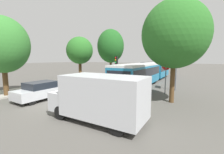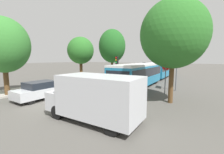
# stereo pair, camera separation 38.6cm
# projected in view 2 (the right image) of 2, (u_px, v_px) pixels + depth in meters

# --- Properties ---
(ground_plane) EXTENTS (200.00, 200.00, 0.00)m
(ground_plane) POSITION_uv_depth(u_px,v_px,m) (55.00, 103.00, 10.51)
(ground_plane) COLOR #4F4C47
(kerb_strip_left) EXTENTS (3.20, 36.66, 0.14)m
(kerb_strip_left) POSITION_uv_depth(u_px,v_px,m) (104.00, 77.00, 24.80)
(kerb_strip_left) COLOR #9E998E
(kerb_strip_left) RESTS_ON ground
(articulated_bus) EXTENTS (3.66, 17.24, 2.54)m
(articulated_bus) POSITION_uv_depth(u_px,v_px,m) (149.00, 71.00, 19.75)
(articulated_bus) COLOR teal
(articulated_bus) RESTS_ON ground
(city_bus_rear) EXTENTS (3.38, 11.35, 2.41)m
(city_bus_rear) POSITION_uv_depth(u_px,v_px,m) (156.00, 66.00, 33.11)
(city_bus_rear) COLOR silver
(city_bus_rear) RESTS_ON ground
(queued_car_silver) EXTENTS (1.82, 4.03, 1.38)m
(queued_car_silver) POSITION_uv_depth(u_px,v_px,m) (41.00, 90.00, 11.62)
(queued_car_silver) COLOR #B7BABF
(queued_car_silver) RESTS_ON ground
(queued_car_black) EXTENTS (1.79, 3.97, 1.36)m
(queued_car_black) POSITION_uv_depth(u_px,v_px,m) (94.00, 80.00, 16.80)
(queued_car_black) COLOR black
(queued_car_black) RESTS_ON ground
(queued_car_navy) EXTENTS (1.82, 4.04, 1.39)m
(queued_car_navy) POSITION_uv_depth(u_px,v_px,m) (120.00, 76.00, 21.17)
(queued_car_navy) COLOR navy
(queued_car_navy) RESTS_ON ground
(white_van) EXTENTS (5.11, 2.26, 2.31)m
(white_van) POSITION_uv_depth(u_px,v_px,m) (96.00, 97.00, 7.42)
(white_van) COLOR #B7BABF
(white_van) RESTS_ON ground
(traffic_light) EXTENTS (0.37, 0.39, 3.40)m
(traffic_light) POSITION_uv_depth(u_px,v_px,m) (117.00, 64.00, 18.12)
(traffic_light) COLOR #56595E
(traffic_light) RESTS_ON ground
(no_entry_sign) EXTENTS (0.70, 0.08, 2.82)m
(no_entry_sign) POSITION_uv_depth(u_px,v_px,m) (166.00, 73.00, 13.09)
(no_entry_sign) COLOR #56595E
(no_entry_sign) RESTS_ON ground
(direction_sign_post) EXTENTS (0.39, 1.37, 3.60)m
(direction_sign_post) POSITION_uv_depth(u_px,v_px,m) (177.00, 64.00, 14.31)
(direction_sign_post) COLOR #56595E
(direction_sign_post) RESTS_ON ground
(tree_left_near) EXTENTS (4.01, 4.01, 6.46)m
(tree_left_near) POSITION_uv_depth(u_px,v_px,m) (2.00, 46.00, 12.02)
(tree_left_near) COLOR #51381E
(tree_left_near) RESTS_ON ground
(tree_left_mid) EXTENTS (3.42, 3.42, 5.95)m
(tree_left_mid) POSITION_uv_depth(u_px,v_px,m) (81.00, 51.00, 19.59)
(tree_left_mid) COLOR #51381E
(tree_left_mid) RESTS_ON ground
(tree_left_far) EXTENTS (4.55, 4.55, 8.08)m
(tree_left_far) POSITION_uv_depth(u_px,v_px,m) (112.00, 46.00, 25.58)
(tree_left_far) COLOR #51381E
(tree_left_far) RESTS_ON ground
(tree_right_near) EXTENTS (4.46, 4.46, 7.10)m
(tree_right_near) POSITION_uv_depth(u_px,v_px,m) (175.00, 36.00, 10.13)
(tree_right_near) COLOR #51381E
(tree_right_near) RESTS_ON ground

